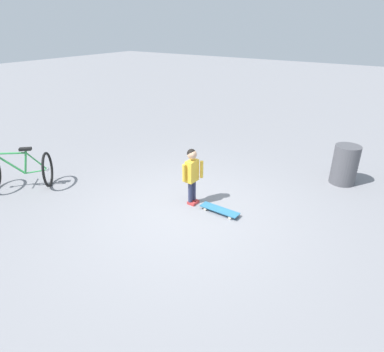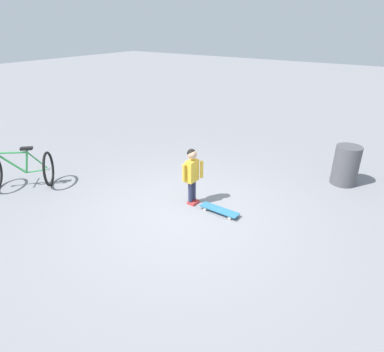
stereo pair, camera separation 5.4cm
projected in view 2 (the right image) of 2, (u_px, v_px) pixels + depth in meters
ground_plane at (184, 214)px, 5.78m from camera, size 50.00×50.00×0.00m
child_person at (192, 171)px, 5.87m from camera, size 0.36×0.23×1.06m
skateboard at (219, 210)px, 5.79m from camera, size 0.21×0.72×0.07m
bicycle_mid at (21, 169)px, 6.59m from camera, size 1.25×1.26×0.85m
trash_bin at (346, 165)px, 6.72m from camera, size 0.50×0.50×0.81m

